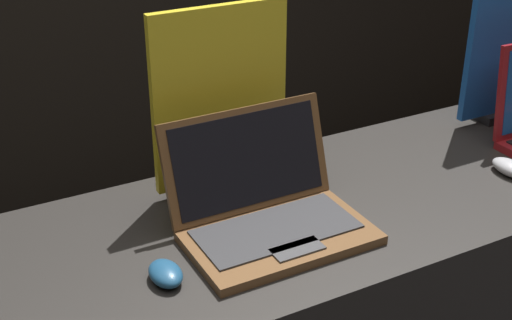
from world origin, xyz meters
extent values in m
cube|color=brown|center=(0.01, 0.21, 0.96)|extent=(0.38, 0.22, 0.02)
cube|color=#2D2D30|center=(0.01, 0.22, 0.97)|extent=(0.33, 0.15, 0.00)
cube|color=#3F3F42|center=(0.01, 0.14, 0.97)|extent=(0.11, 0.05, 0.00)
cube|color=brown|center=(0.01, 0.35, 1.07)|extent=(0.38, 0.08, 0.21)
cube|color=black|center=(0.01, 0.35, 1.08)|extent=(0.34, 0.06, 0.19)
ellipsoid|color=navy|center=(-0.24, 0.19, 0.97)|extent=(0.06, 0.09, 0.03)
cube|color=black|center=(0.01, 0.48, 0.96)|extent=(0.18, 0.07, 0.02)
cube|color=gold|center=(0.01, 0.48, 1.17)|extent=(0.32, 0.02, 0.40)
ellipsoid|color=#B2B2B7|center=(0.65, 0.20, 0.97)|extent=(0.06, 0.10, 0.03)
cube|color=black|center=(0.90, 0.47, 0.96)|extent=(0.20, 0.07, 0.02)
camera|label=1|loc=(-0.61, -0.85, 1.76)|focal=50.00mm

